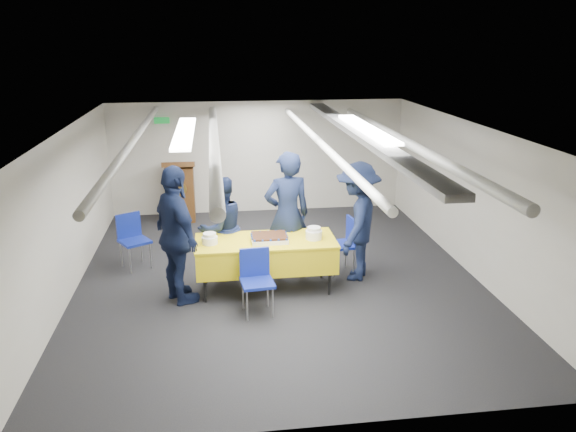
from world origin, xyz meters
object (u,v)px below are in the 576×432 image
object	(u,v)px
podium	(180,191)
sheet_cake	(269,238)
chair_left	(132,235)
chair_right	(345,240)
serving_table	(266,254)
sailor_a	(287,215)
chair_near	(256,275)
sailor_c	(177,236)
sailor_d	(357,221)
sailor_b	(221,228)

from	to	relation	value
podium	sheet_cake	bearing A→B (deg)	-67.77
podium	chair_left	bearing A→B (deg)	-105.78
chair_right	chair_left	xyz separation A→B (m)	(-3.31, 0.65, 0.00)
serving_table	sheet_cake	size ratio (longest dim) A/B	3.81
chair_left	sailor_a	xyz separation A→B (m)	(2.40, -0.68, 0.45)
chair_near	sailor_c	xyz separation A→B (m)	(-1.03, 0.44, 0.44)
serving_table	sailor_d	xyz separation A→B (m)	(1.40, 0.25, 0.34)
sheet_cake	sailor_b	bearing A→B (deg)	138.29
sailor_a	chair_right	bearing A→B (deg)	171.81
podium	sailor_c	world-z (taller)	sailor_c
chair_right	sailor_d	distance (m)	0.46
sheet_cake	sailor_c	world-z (taller)	sailor_c
serving_table	chair_near	bearing A→B (deg)	-106.29
chair_near	sailor_b	xyz separation A→B (m)	(-0.42, 1.21, 0.26)
chair_left	podium	bearing A→B (deg)	74.22
chair_right	sailor_c	bearing A→B (deg)	-164.21
podium	sailor_c	bearing A→B (deg)	-87.70
podium	chair_near	xyz separation A→B (m)	(1.18, -4.10, -0.08)
serving_table	podium	world-z (taller)	podium
sailor_c	sailor_d	world-z (taller)	sailor_c
serving_table	sailor_d	bearing A→B (deg)	10.04
sailor_c	sailor_d	distance (m)	2.67
sheet_cake	sailor_d	world-z (taller)	sailor_d
sheet_cake	sailor_c	bearing A→B (deg)	-172.01
sheet_cake	chair_near	distance (m)	0.72
serving_table	sheet_cake	xyz separation A→B (m)	(0.05, -0.04, 0.26)
serving_table	chair_near	world-z (taller)	chair_near
serving_table	sailor_a	bearing A→B (deg)	51.25
sailor_b	serving_table	bearing A→B (deg)	107.20
podium	sailor_d	xyz separation A→B (m)	(2.78, -3.19, 0.29)
chair_right	sailor_a	bearing A→B (deg)	-178.43
sailor_a	sailor_c	size ratio (longest dim) A/B	1.01
serving_table	sailor_c	world-z (taller)	sailor_c
sheet_cake	podium	distance (m)	3.77
chair_left	sheet_cake	bearing A→B (deg)	-29.70
sailor_c	chair_near	bearing A→B (deg)	-140.00
podium	sailor_a	world-z (taller)	sailor_a
sailor_c	podium	bearing A→B (deg)	-24.57
podium	chair_left	world-z (taller)	podium
serving_table	sailor_b	bearing A→B (deg)	138.16
sheet_cake	sailor_a	xyz separation A→B (m)	(0.32, 0.51, 0.16)
chair_near	sailor_c	size ratio (longest dim) A/B	0.45
serving_table	sailor_c	size ratio (longest dim) A/B	1.03
chair_near	sailor_d	xyz separation A→B (m)	(1.59, 0.91, 0.37)
sheet_cake	chair_right	bearing A→B (deg)	23.25
sailor_a	sailor_c	distance (m)	1.74
podium	chair_near	world-z (taller)	podium
sheet_cake	chair_left	world-z (taller)	chair_left
sheet_cake	sailor_b	distance (m)	0.89
chair_right	sailor_d	world-z (taller)	sailor_d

